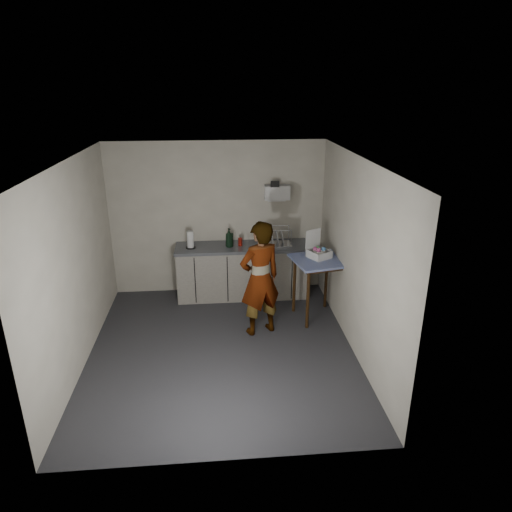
{
  "coord_description": "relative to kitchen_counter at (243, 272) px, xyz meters",
  "views": [
    {
      "loc": [
        -0.02,
        -5.47,
        3.47
      ],
      "look_at": [
        0.51,
        0.45,
        1.2
      ],
      "focal_mm": 32.0,
      "sensor_mm": 36.0,
      "label": 1
    }
  ],
  "objects": [
    {
      "name": "dark_bottle",
      "position": [
        -0.18,
        -0.01,
        0.6
      ],
      "size": [
        0.07,
        0.07,
        0.22
      ],
      "primitive_type": "cylinder",
      "color": "black",
      "rests_on": "kitchen_counter"
    },
    {
      "name": "soda_can",
      "position": [
        -0.04,
        0.01,
        0.55
      ],
      "size": [
        0.07,
        0.07,
        0.13
      ],
      "primitive_type": "cylinder",
      "color": "red",
      "rests_on": "kitchen_counter"
    },
    {
      "name": "bakery_box",
      "position": [
        1.11,
        -0.8,
        0.63
      ],
      "size": [
        0.4,
        0.41,
        0.41
      ],
      "rotation": [
        0.0,
        0.0,
        0.53
      ],
      "color": "white",
      "rests_on": "side_table"
    },
    {
      "name": "wall_right",
      "position": [
        1.39,
        -1.7,
        0.87
      ],
      "size": [
        0.02,
        4.0,
        2.6
      ],
      "primitive_type": "cube",
      "color": "beige",
      "rests_on": "ground"
    },
    {
      "name": "soap_bottle",
      "position": [
        -0.22,
        -0.04,
        0.64
      ],
      "size": [
        0.15,
        0.15,
        0.32
      ],
      "primitive_type": "imported",
      "rotation": [
        0.0,
        0.0,
        0.3
      ],
      "color": "black",
      "rests_on": "kitchen_counter"
    },
    {
      "name": "dish_rack",
      "position": [
        0.59,
        -0.01,
        0.55
      ],
      "size": [
        0.43,
        0.32,
        0.3
      ],
      "color": "white",
      "rests_on": "kitchen_counter"
    },
    {
      "name": "ground",
      "position": [
        -0.4,
        -1.7,
        -0.43
      ],
      "size": [
        4.0,
        4.0,
        0.0
      ],
      "primitive_type": "plane",
      "color": "#27282C",
      "rests_on": "ground"
    },
    {
      "name": "wall_back",
      "position": [
        -0.4,
        0.29,
        0.87
      ],
      "size": [
        3.6,
        0.02,
        2.6
      ],
      "primitive_type": "cube",
      "color": "beige",
      "rests_on": "ground"
    },
    {
      "name": "ceiling",
      "position": [
        -0.4,
        -1.7,
        2.17
      ],
      "size": [
        3.6,
        4.0,
        0.01
      ],
      "primitive_type": "cube",
      "color": "white",
      "rests_on": "wall_back"
    },
    {
      "name": "wall_shelf",
      "position": [
        0.6,
        0.22,
        1.32
      ],
      "size": [
        0.42,
        0.18,
        0.37
      ],
      "color": "white",
      "rests_on": "ground"
    },
    {
      "name": "paper_towel",
      "position": [
        -0.86,
        -0.04,
        0.62
      ],
      "size": [
        0.16,
        0.16,
        0.29
      ],
      "color": "black",
      "rests_on": "kitchen_counter"
    },
    {
      "name": "kitchen_counter",
      "position": [
        0.0,
        0.0,
        0.0
      ],
      "size": [
        2.24,
        0.62,
        0.91
      ],
      "color": "black",
      "rests_on": "ground"
    },
    {
      "name": "wall_left",
      "position": [
        -2.19,
        -1.7,
        0.87
      ],
      "size": [
        0.02,
        4.0,
        2.6
      ],
      "primitive_type": "cube",
      "color": "beige",
      "rests_on": "ground"
    },
    {
      "name": "standing_man",
      "position": [
        0.17,
        -1.27,
        0.43
      ],
      "size": [
        0.73,
        0.61,
        1.7
      ],
      "primitive_type": "imported",
      "rotation": [
        0.0,
        0.0,
        3.53
      ],
      "color": "#B2A593",
      "rests_on": "ground"
    },
    {
      "name": "side_table",
      "position": [
        1.1,
        -0.89,
        0.42
      ],
      "size": [
        0.88,
        0.88,
        0.97
      ],
      "rotation": [
        0.0,
        0.0,
        0.2
      ],
      "color": "#34220B",
      "rests_on": "ground"
    }
  ]
}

